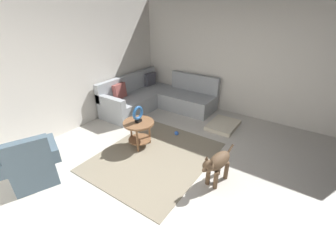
# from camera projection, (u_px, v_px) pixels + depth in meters

# --- Properties ---
(ground_plane) EXTENTS (6.00, 6.00, 0.10)m
(ground_plane) POSITION_uv_depth(u_px,v_px,m) (182.00, 177.00, 3.76)
(ground_plane) COLOR beige
(wall_back) EXTENTS (6.00, 0.12, 2.70)m
(wall_back) POSITION_uv_depth(u_px,v_px,m) (61.00, 70.00, 4.54)
(wall_back) COLOR silver
(wall_back) RESTS_ON ground_plane
(wall_right) EXTENTS (0.12, 6.00, 2.70)m
(wall_right) POSITION_uv_depth(u_px,v_px,m) (248.00, 61.00, 5.23)
(wall_right) COLOR silver
(wall_right) RESTS_ON ground_plane
(area_rug) EXTENTS (2.30, 1.90, 0.01)m
(area_rug) POSITION_uv_depth(u_px,v_px,m) (155.00, 156.00, 4.18)
(area_rug) COLOR gray
(area_rug) RESTS_ON ground_plane
(sectional_couch) EXTENTS (2.20, 2.25, 0.88)m
(sectional_couch) POSITION_uv_depth(u_px,v_px,m) (156.00, 98.00, 6.04)
(sectional_couch) COLOR #9EA3A8
(sectional_couch) RESTS_ON ground_plane
(armchair) EXTENTS (0.97, 0.86, 0.88)m
(armchair) POSITION_uv_depth(u_px,v_px,m) (32.00, 166.00, 3.43)
(armchair) COLOR #4C6070
(armchair) RESTS_ON ground_plane
(side_table) EXTENTS (0.60, 0.60, 0.54)m
(side_table) POSITION_uv_depth(u_px,v_px,m) (139.00, 128.00, 4.32)
(side_table) COLOR brown
(side_table) RESTS_ON ground_plane
(torus_sculpture) EXTENTS (0.28, 0.08, 0.33)m
(torus_sculpture) POSITION_uv_depth(u_px,v_px,m) (138.00, 114.00, 4.18)
(torus_sculpture) COLOR black
(torus_sculpture) RESTS_ON side_table
(dog_bed_mat) EXTENTS (0.80, 0.60, 0.09)m
(dog_bed_mat) POSITION_uv_depth(u_px,v_px,m) (223.00, 125.00, 5.19)
(dog_bed_mat) COLOR beige
(dog_bed_mat) RESTS_ON ground_plane
(dog) EXTENTS (0.84, 0.30, 0.63)m
(dog) POSITION_uv_depth(u_px,v_px,m) (217.00, 163.00, 3.40)
(dog) COLOR brown
(dog) RESTS_ON ground_plane
(dog_toy_ball) EXTENTS (0.09, 0.09, 0.09)m
(dog_toy_ball) POSITION_uv_depth(u_px,v_px,m) (176.00, 133.00, 4.86)
(dog_toy_ball) COLOR blue
(dog_toy_ball) RESTS_ON ground_plane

